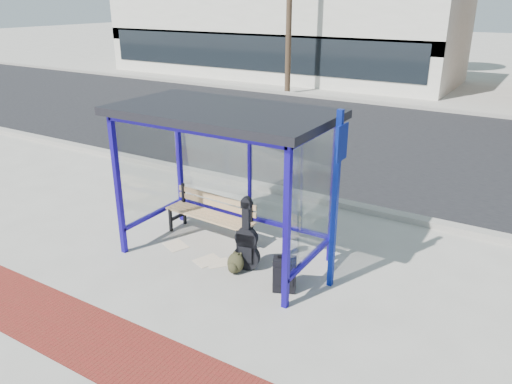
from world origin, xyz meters
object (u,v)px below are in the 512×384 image
Objects in this scene: bench at (211,213)px; backpack at (235,264)px; guitar_bag at (247,245)px; suitcase at (284,274)px.

bench is 5.32× the size of backpack.
bench is at bearing 138.36° from guitar_bag.
suitcase is (0.79, -0.24, -0.15)m from guitar_bag.
suitcase is 0.88m from backpack.
guitar_bag is 0.33m from backpack.
guitar_bag reaches higher than suitcase.
bench is 3.03× the size of suitcase.
bench is 1.52× the size of guitar_bag.
guitar_bag is at bearing 60.33° from backpack.
suitcase reaches higher than backpack.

